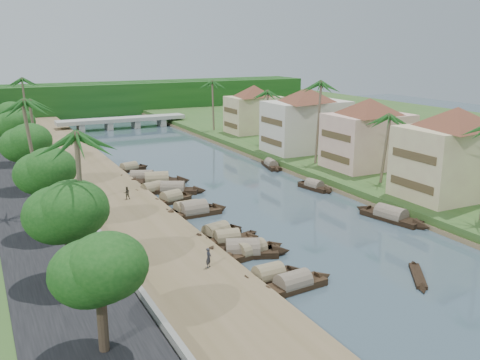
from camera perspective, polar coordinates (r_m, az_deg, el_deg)
name	(u,v)px	position (r m, az deg, el deg)	size (l,w,h in m)	color
ground	(301,224)	(55.97, 6.50, -4.72)	(220.00, 220.00, 0.00)	#384A55
left_bank	(102,193)	(67.88, -14.46, -1.32)	(10.00, 180.00, 0.80)	brown
right_bank	(335,163)	(82.14, 10.06, 1.77)	(16.00, 180.00, 1.20)	#2E5221
road	(29,199)	(66.67, -21.62, -1.90)	(8.00, 180.00, 1.40)	black
retaining_wall	(67,189)	(66.94, -18.02, -0.95)	(0.40, 180.00, 1.10)	slate
treeline	(95,99)	(147.76, -15.26, 8.36)	(120.00, 14.00, 8.00)	#113E11
bridge	(122,121)	(120.89, -12.46, 6.20)	(28.00, 4.00, 2.40)	#99998F
building_near	(454,151)	(65.10, 21.84, 2.86)	(14.85, 14.85, 10.20)	beige
building_mid	(368,132)	(77.11, 13.49, 4.96)	(14.11, 14.11, 9.70)	beige
building_far	(306,119)	(87.56, 7.10, 6.50)	(15.59, 15.59, 10.20)	beige
building_distant	(254,108)	(105.18, 1.48, 7.64)	(12.62, 12.62, 9.20)	beige
sampan_0	(293,285)	(41.63, 5.68, -11.04)	(7.82, 2.25, 2.05)	black
sampan_1	(269,276)	(42.85, 3.07, -10.21)	(6.75, 1.93, 2.02)	black
sampan_2	(251,251)	(47.56, 1.20, -7.63)	(7.57, 2.68, 1.99)	black
sampan_3	(243,251)	(47.56, 0.29, -7.61)	(8.70, 4.94, 2.32)	black
sampan_4	(227,239)	(50.35, -1.39, -6.35)	(6.80, 2.34, 1.94)	black
sampan_5	(216,234)	(51.78, -2.54, -5.76)	(7.03, 3.33, 2.19)	black
sampan_6	(194,212)	(58.59, -4.96, -3.37)	(8.39, 2.36, 2.45)	black
sampan_7	(187,210)	(59.29, -5.67, -3.18)	(7.71, 2.00, 2.06)	black
sampan_8	(171,199)	(63.52, -7.35, -2.03)	(6.76, 3.29, 2.07)	black
sampan_9	(173,190)	(67.54, -7.18, -1.03)	(8.43, 5.59, 2.20)	black
sampan_10	(152,190)	(67.81, -9.33, -1.05)	(7.41, 3.23, 2.03)	black
sampan_11	(157,181)	(71.97, -8.87, -0.12)	(9.33, 4.39, 2.57)	black
sampan_12	(142,178)	(74.17, -10.42, 0.24)	(8.76, 5.21, 2.13)	black
sampan_13	(129,169)	(79.98, -11.74, 1.20)	(6.87, 3.30, 1.90)	black
sampan_14	(391,216)	(59.02, 15.80, -3.75)	(3.76, 9.61, 2.28)	black
sampan_15	(314,186)	(69.28, 7.93, -0.67)	(2.53, 6.64, 1.81)	black
sampan_16	(271,165)	(80.78, 3.35, 1.61)	(2.89, 7.52, 1.86)	black
canoe_0	(418,276)	(45.84, 18.43, -9.70)	(4.40, 5.59, 0.83)	black
canoe_1	(239,238)	(51.66, -0.12, -6.16)	(5.01, 2.27, 0.81)	black
canoe_2	(144,182)	(73.30, -10.18, -0.17)	(5.56, 3.60, 0.86)	black
palm_1	(386,118)	(68.16, 15.30, 6.44)	(3.20, 3.20, 9.94)	brown
palm_2	(319,85)	(77.42, 8.40, 10.03)	(3.20, 3.20, 13.21)	brown
palm_3	(266,93)	(92.54, 2.77, 9.27)	(3.20, 3.20, 10.57)	brown
palm_4	(76,139)	(38.59, -17.07, 4.25)	(3.20, 3.20, 12.28)	brown
palm_5	(31,104)	(56.83, -21.43, 7.57)	(3.20, 3.20, 12.89)	brown
palm_6	(33,103)	(76.02, -21.25, 7.71)	(3.20, 3.20, 11.04)	brown
palm_7	(213,83)	(107.45, -2.89, 10.31)	(3.20, 3.20, 11.21)	brown
palm_8	(23,80)	(104.41, -22.13, 9.81)	(3.20, 3.20, 12.20)	brown
tree_0	(99,271)	(30.43, -14.82, -9.36)	(4.54, 4.54, 6.78)	#463628
tree_1	(67,213)	(40.04, -18.02, -3.35)	(5.11, 5.11, 7.31)	#463628
tree_2	(46,172)	(50.35, -20.03, 0.78)	(4.63, 4.63, 7.76)	#463628
tree_3	(26,144)	(67.30, -21.84, 3.62)	(5.06, 5.06, 7.63)	#463628
tree_4	(15,125)	(83.01, -22.88, 5.46)	(4.88, 4.88, 7.67)	#463628
tree_5	(9,116)	(95.43, -23.44, 6.27)	(5.04, 5.04, 7.46)	#463628
tree_6	(326,115)	(91.64, 9.20, 6.82)	(4.40, 4.40, 7.17)	#463628
person_near	(209,258)	(43.17, -3.37, -8.28)	(0.60, 0.39, 1.64)	#282931
person_far	(127,193)	(62.80, -11.99, -1.36)	(0.72, 0.56, 1.47)	#332F23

